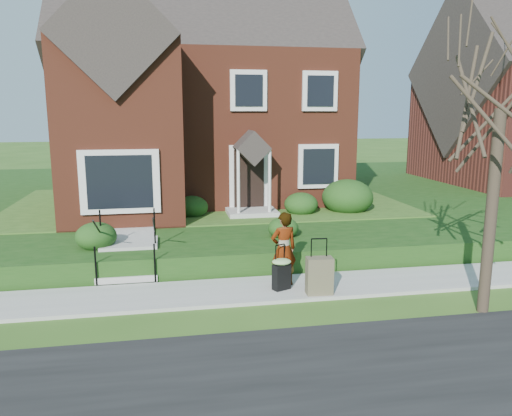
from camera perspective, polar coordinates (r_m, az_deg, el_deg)
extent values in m
plane|color=#2D5119|center=(11.17, -1.80, -9.66)|extent=(120.00, 120.00, 0.00)
cube|color=#9E9B93|center=(11.16, -1.80, -9.47)|extent=(60.00, 1.60, 0.08)
cube|color=#163B10|center=(22.25, 4.18, 1.54)|extent=(44.00, 20.00, 0.60)
cube|color=#9E9B93|center=(15.72, -13.64, -1.48)|extent=(1.20, 6.00, 0.06)
cube|color=maroon|center=(20.41, -6.13, 9.13)|extent=(10.00, 8.00, 5.40)
cube|color=maroon|center=(15.61, -15.16, 8.26)|extent=(3.60, 2.40, 5.40)
cube|color=silver|center=(14.58, -15.26, 2.95)|extent=(2.20, 0.30, 1.80)
cube|color=black|center=(16.67, -0.82, 3.09)|extent=(1.00, 0.12, 2.10)
cube|color=black|center=(17.18, 7.11, 4.76)|extent=(1.40, 0.10, 1.50)
cube|color=maroon|center=(21.28, 2.33, 22.53)|extent=(0.90, 0.90, 3.00)
cube|color=#9E9B93|center=(11.99, -14.55, -7.77)|extent=(1.40, 0.30, 0.15)
cube|color=#9E9B93|center=(12.23, -14.49, -6.65)|extent=(1.40, 0.30, 0.15)
cube|color=#9E9B93|center=(12.48, -14.43, -5.58)|extent=(1.40, 0.30, 0.15)
cube|color=#9E9B93|center=(12.72, -14.37, -4.56)|extent=(1.40, 0.30, 0.15)
cube|color=#9E9B93|center=(13.25, -14.22, -3.93)|extent=(1.40, 0.80, 0.15)
cylinder|color=black|center=(11.81, -17.85, -6.34)|extent=(0.04, 0.04, 0.90)
cylinder|color=black|center=(12.81, -17.34, -2.19)|extent=(0.04, 0.04, 0.90)
cylinder|color=black|center=(11.70, -11.50, -6.17)|extent=(0.04, 0.04, 0.90)
cylinder|color=black|center=(12.71, -11.52, -2.01)|extent=(0.04, 0.04, 0.90)
ellipsoid|color=#113510|center=(16.22, -18.87, 0.10)|extent=(1.26, 1.26, 0.88)
ellipsoid|color=#113510|center=(16.28, -7.33, 0.37)|extent=(1.05, 1.05, 0.73)
ellipsoid|color=#113510|center=(16.59, 5.18, 0.71)|extent=(1.12, 1.12, 0.78)
ellipsoid|color=#113510|center=(17.19, 10.43, 1.65)|extent=(1.73, 1.73, 1.21)
ellipsoid|color=#113510|center=(13.04, -17.83, -2.79)|extent=(1.01, 1.01, 0.71)
ellipsoid|color=#113510|center=(13.54, 3.14, -2.04)|extent=(0.83, 0.83, 0.58)
imported|color=#999999|center=(11.18, 3.17, -4.69)|extent=(0.68, 0.52, 1.68)
cube|color=black|center=(11.07, 2.93, -7.86)|extent=(0.43, 0.35, 0.57)
cylinder|color=black|center=(10.86, 2.97, -4.29)|extent=(0.22, 0.12, 0.03)
cylinder|color=black|center=(10.89, 2.37, -5.41)|extent=(0.02, 0.02, 0.43)
cylinder|color=black|center=(10.94, 3.54, -5.34)|extent=(0.02, 0.02, 0.43)
cylinder|color=black|center=(11.12, 2.24, -9.16)|extent=(0.06, 0.07, 0.06)
cylinder|color=black|center=(11.18, 3.59, -9.06)|extent=(0.06, 0.07, 0.06)
ellipsoid|color=#90C16E|center=(10.96, 2.95, -6.12)|extent=(0.52, 0.48, 0.13)
cube|color=brown|center=(10.84, 7.25, -7.69)|extent=(0.58, 0.35, 0.81)
cylinder|color=black|center=(10.62, 7.36, -3.63)|extent=(0.34, 0.05, 0.03)
cylinder|color=black|center=(10.62, 6.47, -4.69)|extent=(0.02, 0.02, 0.39)
cylinder|color=black|center=(10.72, 8.19, -4.59)|extent=(0.02, 0.02, 0.39)
cylinder|color=black|center=(10.91, 6.21, -9.62)|extent=(0.04, 0.06, 0.06)
cylinder|color=black|center=(11.03, 8.19, -9.45)|extent=(0.04, 0.06, 0.06)
cylinder|color=#433728|center=(10.62, 25.29, -0.61)|extent=(0.22, 0.22, 3.99)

